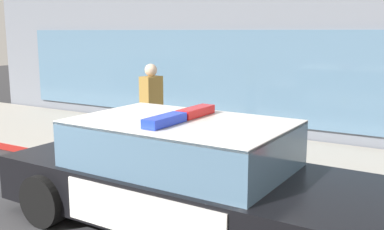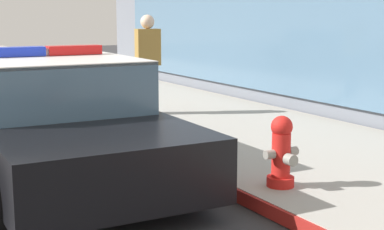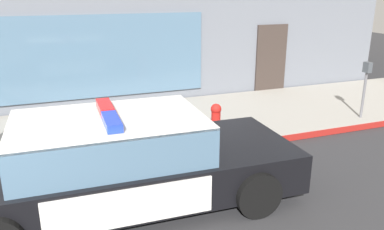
# 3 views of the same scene
# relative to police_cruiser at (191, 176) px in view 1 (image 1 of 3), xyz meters

# --- Properties ---
(ground) EXTENTS (48.00, 48.00, 0.00)m
(ground) POSITION_rel_police_cruiser_xyz_m (-1.99, -1.24, -0.68)
(ground) COLOR #303033
(sidewalk) EXTENTS (48.00, 3.53, 0.15)m
(sidewalk) POSITION_rel_police_cruiser_xyz_m (-1.99, 3.04, -0.61)
(sidewalk) COLOR #A39E93
(sidewalk) RESTS_ON ground
(curb_red_paint) EXTENTS (28.80, 0.04, 0.14)m
(curb_red_paint) POSITION_rel_police_cruiser_xyz_m (-1.99, 1.26, -0.61)
(curb_red_paint) COLOR maroon
(curb_red_paint) RESTS_ON ground
(police_cruiser) EXTENTS (5.16, 2.25, 1.49)m
(police_cruiser) POSITION_rel_police_cruiser_xyz_m (0.00, 0.00, 0.00)
(police_cruiser) COLOR black
(police_cruiser) RESTS_ON ground
(pedestrian_on_sidewalk) EXTENTS (0.32, 0.44, 1.71)m
(pedestrian_on_sidewalk) POSITION_rel_police_cruiser_xyz_m (-2.31, 2.37, 0.33)
(pedestrian_on_sidewalk) COLOR #23232D
(pedestrian_on_sidewalk) RESTS_ON sidewalk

